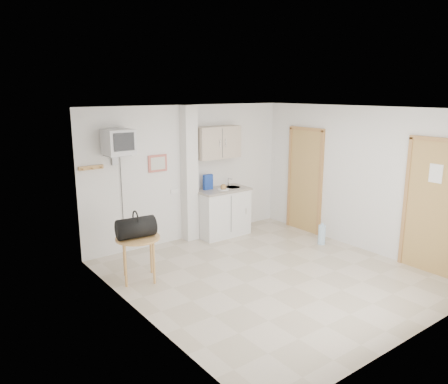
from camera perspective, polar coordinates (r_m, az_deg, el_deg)
ground at (r=6.81m, az=5.92°, el=-10.75°), size 4.50×4.50×0.00m
room_envelope at (r=6.58m, az=7.24°, el=2.41°), size 4.24×4.54×2.55m
kitchenette at (r=8.37m, az=-0.38°, el=-0.32°), size 1.03×0.58×2.10m
crt_television at (r=7.19m, az=-13.63°, el=6.26°), size 0.44×0.45×2.15m
round_table at (r=6.54m, az=-11.17°, el=-6.48°), size 0.65×0.65×0.67m
duffel_bag at (r=6.45m, az=-11.43°, el=-4.55°), size 0.57×0.35×0.40m
water_bottle at (r=8.20m, az=12.66°, el=-5.46°), size 0.13×0.13×0.40m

